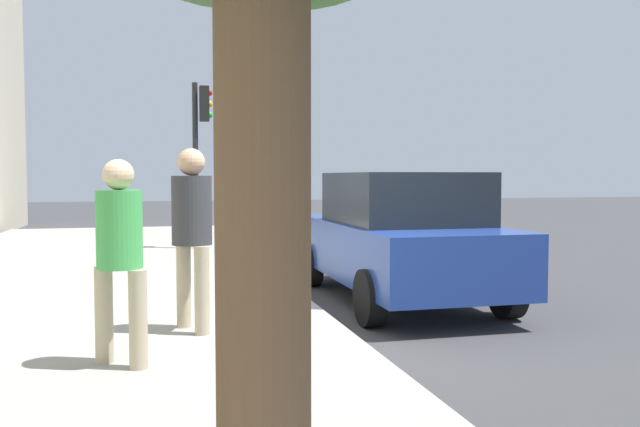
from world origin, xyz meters
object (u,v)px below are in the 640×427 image
object	(u,v)px
pedestrian_at_meter	(192,222)
parked_sedan_near	(399,236)
traffic_signal	(200,137)
pedestrian_bystander	(120,246)
parking_meter	(289,228)

from	to	relation	value
pedestrian_at_meter	parked_sedan_near	world-z (taller)	pedestrian_at_meter
parked_sedan_near	traffic_signal	world-z (taller)	traffic_signal
pedestrian_bystander	parked_sedan_near	world-z (taller)	pedestrian_bystander
parking_meter	pedestrian_at_meter	distance (m)	1.04
pedestrian_at_meter	pedestrian_bystander	world-z (taller)	pedestrian_at_meter
parking_meter	pedestrian_bystander	distance (m)	2.09
pedestrian_at_meter	traffic_signal	size ratio (longest dim) A/B	0.51
parking_meter	pedestrian_bystander	world-z (taller)	pedestrian_bystander
pedestrian_at_meter	traffic_signal	distance (m)	7.95
pedestrian_bystander	parking_meter	bearing A→B (deg)	-12.79
parking_meter	pedestrian_at_meter	size ratio (longest dim) A/B	0.76
pedestrian_bystander	parked_sedan_near	size ratio (longest dim) A/B	0.39
parking_meter	pedestrian_bystander	xyz separation A→B (m)	(-1.23, 1.68, -0.02)
parked_sedan_near	parking_meter	bearing A→B (deg)	130.28
traffic_signal	parked_sedan_near	bearing A→B (deg)	-159.82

